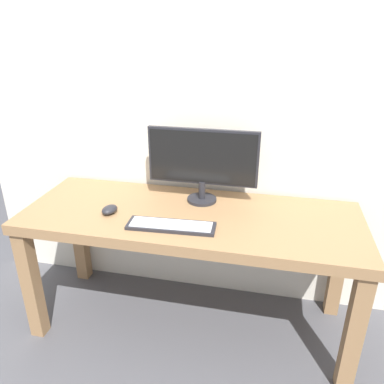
{
  "coord_description": "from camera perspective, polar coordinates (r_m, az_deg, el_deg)",
  "views": [
    {
      "loc": [
        0.38,
        -1.69,
        1.6
      ],
      "look_at": [
        0.01,
        0.0,
        0.83
      ],
      "focal_mm": 35.41,
      "sensor_mm": 36.0,
      "label": 1
    }
  ],
  "objects": [
    {
      "name": "keyboard_primary",
      "position": [
        1.82,
        -3.16,
        -5.09
      ],
      "size": [
        0.43,
        0.15,
        0.02
      ],
      "color": "#232328",
      "rests_on": "desk"
    },
    {
      "name": "monitor",
      "position": [
        2.01,
        1.61,
        4.71
      ],
      "size": [
        0.59,
        0.16,
        0.4
      ],
      "color": "#232328",
      "rests_on": "desk"
    },
    {
      "name": "wall_back",
      "position": [
        2.09,
        2.07,
        21.1
      ],
      "size": [
        2.81,
        0.04,
        3.0
      ],
      "primitive_type": "cube",
      "color": "silver",
      "rests_on": "ground_plane"
    },
    {
      "name": "ground_plane",
      "position": [
        2.36,
        -0.21,
        -18.8
      ],
      "size": [
        6.0,
        6.0,
        0.0
      ],
      "primitive_type": "plane",
      "color": "#4C4C51"
    },
    {
      "name": "mouse",
      "position": [
        1.99,
        -12.31,
        -2.6
      ],
      "size": [
        0.09,
        0.11,
        0.04
      ],
      "primitive_type": "ellipsoid",
      "rotation": [
        0.0,
        0.0,
        -0.21
      ],
      "color": "#232328",
      "rests_on": "desk"
    },
    {
      "name": "desk",
      "position": [
        2.0,
        -0.24,
        -5.68
      ],
      "size": [
        1.74,
        0.65,
        0.71
      ],
      "color": "#936D47",
      "rests_on": "ground_plane"
    }
  ]
}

